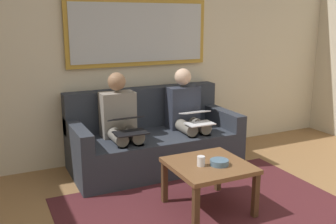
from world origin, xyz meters
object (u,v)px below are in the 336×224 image
Objects in this scene: person_right at (121,121)px; laptop_white at (197,117)px; laptop_black at (128,125)px; bowl at (219,162)px; framed_mirror at (139,33)px; couch at (153,140)px; coffee_table at (209,170)px; person_left at (186,114)px; cup at (201,161)px.

laptop_white is at bearing 163.01° from person_right.
person_right is at bearing -90.00° from laptop_black.
laptop_black is (0.50, -0.99, 0.16)m from bowl.
framed_mirror reaches higher than person_right.
bowl is at bearing 71.50° from laptop_white.
framed_mirror is 1.12m from person_right.
couch is at bearing 90.00° from framed_mirror.
person_right is at bearing 47.99° from framed_mirror.
coffee_table is 1.01m from laptop_white.
person_left is at bearing -163.99° from laptop_black.
coffee_table is (-0.02, 1.61, -1.16)m from framed_mirror.
coffee_table is at bearing 71.41° from person_left.
cup is 1.22m from person_right.
person_left is (-0.39, -1.15, 0.22)m from coffee_table.
bowl is at bearing 116.77° from laptop_black.
coffee_table is 0.60× the size of person_left.
cup is 0.08× the size of person_left.
person_right is (0.41, 0.46, -0.94)m from framed_mirror.
bowl is 0.15× the size of person_right.
cup is at bearing 110.06° from laptop_black.
framed_mirror is 2.60× the size of coffee_table.
person_right is at bearing -16.99° from laptop_white.
framed_mirror is 1.55× the size of person_left.
framed_mirror is at bearing -132.01° from person_right.
couch is 1.09× the size of framed_mirror.
laptop_white is (-0.33, -0.97, 0.15)m from bowl.
coffee_table is 1.04m from laptop_black.
coffee_table is 0.60× the size of person_right.
coffee_table is 7.56× the size of cup.
bowl is at bearing 129.64° from coffee_table.
cup is 0.28× the size of laptop_white.
cup is 0.24× the size of laptop_black.
person_right reaches higher than coffee_table.
framed_mirror is 1.24m from laptop_white.
bowl is at bearing 92.94° from framed_mirror.
framed_mirror reaches higher than person_left.
coffee_table is 0.14m from cup.
couch is 5.13× the size of laptop_black.
bowl is 1.27m from person_left.
cup reaches higher than bowl.
laptop_black is at bearing 36.49° from couch.
coffee_table is at bearing 91.17° from couch.
laptop_black is at bearing -1.07° from laptop_white.
laptop_white is (-0.39, -0.90, 0.24)m from coffee_table.
person_left reaches higher than coffee_table.
laptop_black reaches higher than coffee_table.
bowl is (-0.06, 0.07, 0.09)m from coffee_table.
laptop_white is at bearing -117.67° from cup.
laptop_black is (0.82, 0.24, 0.02)m from person_left.
laptop_white is (-0.41, 0.32, 0.31)m from couch.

